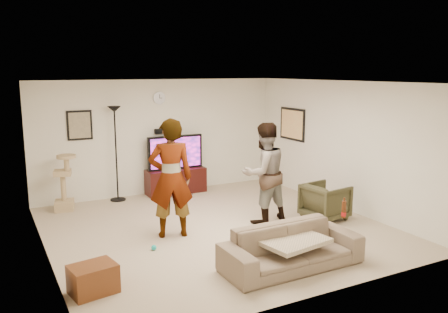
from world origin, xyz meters
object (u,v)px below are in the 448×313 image
person_right (264,173)px  armchair (325,201)px  beer_bottle (344,209)px  tv (175,152)px  person_left (171,178)px  cat_tree (63,183)px  side_table (93,279)px  sofa (292,247)px  tv_stand (176,181)px  floor_lamp (116,154)px

person_right → armchair: 1.29m
beer_bottle → armchair: size_ratio=0.35×
tv → person_left: (-1.07, -2.49, 0.06)m
cat_tree → beer_bottle: (3.26, -4.24, 0.15)m
tv → side_table: (-2.66, -3.91, -0.74)m
beer_bottle → cat_tree: bearing=127.5°
side_table → person_left: bearing=41.8°
person_right → sofa: person_right is taller
tv_stand → tv: bearing=0.0°
sofa → beer_bottle: 1.00m
cat_tree → person_left: bearing=-59.8°
armchair → person_left: bearing=72.7°
person_left → sofa: bearing=131.5°
tv → person_right: bearing=-76.1°
floor_lamp → beer_bottle: floor_lamp is taller
person_left → armchair: size_ratio=2.69×
tv → person_left: 2.71m
floor_lamp → side_table: size_ratio=3.65×
tv_stand → side_table: tv_stand is taller
person_left → sofa: person_left is taller
sofa → armchair: armchair is taller
tv_stand → person_left: size_ratio=0.68×
tv_stand → tv: 0.65m
floor_lamp → armchair: (3.04, -3.00, -0.66)m
tv_stand → armchair: bearing=-59.8°
cat_tree → person_right: size_ratio=0.61×
cat_tree → side_table: (-0.25, -3.72, -0.37)m
tv_stand → person_left: 2.80m
floor_lamp → beer_bottle: (2.14, -4.46, -0.28)m
floor_lamp → side_table: floor_lamp is taller
floor_lamp → side_table: (-1.36, -3.94, -0.81)m
cat_tree → sofa: cat_tree is taller
floor_lamp → cat_tree: floor_lamp is taller
beer_bottle → tv_stand: bearing=100.8°
sofa → armchair: (1.81, 1.46, 0.04)m
beer_bottle → sofa: bearing=180.0°
cat_tree → beer_bottle: 5.35m
cat_tree → armchair: cat_tree is taller
cat_tree → sofa: 4.85m
person_right → sofa: (-0.71, -1.84, -0.61)m
person_left → armchair: person_left is taller
tv_stand → armchair: (1.74, -2.98, 0.05)m
beer_bottle → side_table: size_ratio=0.46×
person_left → armchair: bearing=-175.6°
floor_lamp → armchair: 4.32m
side_table → tv_stand: bearing=55.8°
cat_tree → side_table: size_ratio=2.04×
tv → beer_bottle: (0.84, -4.43, -0.21)m
tv → armchair: tv is taller
floor_lamp → armchair: floor_lamp is taller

